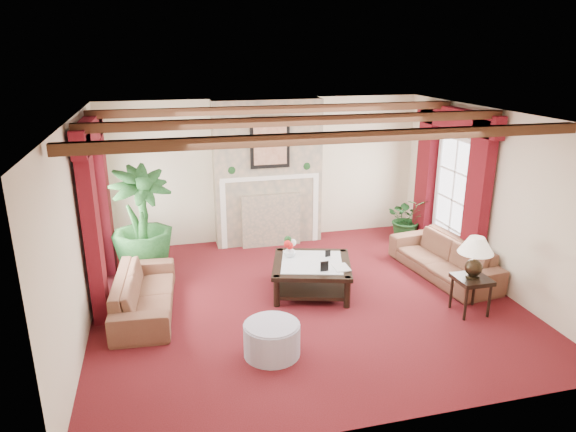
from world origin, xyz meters
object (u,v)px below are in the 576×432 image
object	(u,v)px
coffee_table	(312,277)
potted_palm	(144,244)
side_table	(470,295)
ottoman	(272,339)
sofa_left	(144,286)
sofa_right	(444,252)

from	to	relation	value
coffee_table	potted_palm	bearing A→B (deg)	167.50
side_table	ottoman	bearing A→B (deg)	-173.31
ottoman	sofa_left	bearing A→B (deg)	135.08
sofa_left	sofa_right	bearing A→B (deg)	-85.09
potted_palm	ottoman	size ratio (longest dim) A/B	2.93
coffee_table	side_table	xyz separation A→B (m)	(1.96, -1.19, 0.03)
side_table	ottoman	distance (m)	2.94
potted_palm	ottoman	xyz separation A→B (m)	(1.52, -2.89, -0.30)
potted_palm	coffee_table	xyz separation A→B (m)	(2.48, -1.36, -0.26)
coffee_table	side_table	bearing A→B (deg)	-14.89
potted_palm	sofa_left	bearing A→B (deg)	-89.40
side_table	ottoman	xyz separation A→B (m)	(-2.92, -0.34, -0.07)
sofa_right	potted_palm	size ratio (longest dim) A/B	1.04
ottoman	sofa_right	bearing A→B (deg)	26.03
sofa_right	potted_palm	xyz separation A→B (m)	(-4.74, 1.31, 0.10)
coffee_table	side_table	world-z (taller)	side_table
side_table	potted_palm	bearing A→B (deg)	150.15
sofa_left	potted_palm	xyz separation A→B (m)	(-0.01, 1.39, 0.12)
sofa_left	coffee_table	distance (m)	2.46
sofa_left	coffee_table	world-z (taller)	sofa_left
coffee_table	ottoman	xyz separation A→B (m)	(-0.96, -1.53, -0.04)
sofa_right	side_table	world-z (taller)	sofa_right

